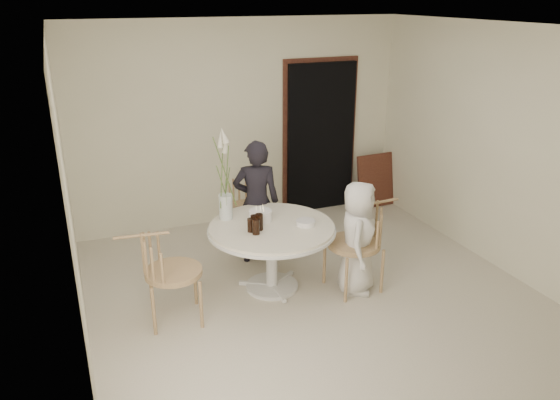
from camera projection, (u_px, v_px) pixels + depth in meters
name	position (u px, v px, depth m)	size (l,w,h in m)	color
ground	(311.00, 292.00, 5.79)	(4.50, 4.50, 0.00)	beige
room_shell	(315.00, 144.00, 5.21)	(4.50, 4.50, 4.50)	silver
doorway	(321.00, 138.00, 7.72)	(1.00, 0.10, 2.10)	black
door_trim	(319.00, 133.00, 7.73)	(1.12, 0.03, 2.22)	brown
table	(272.00, 236.00, 5.67)	(1.33, 1.33, 0.73)	silver
picture_frame	(375.00, 181.00, 8.03)	(0.59, 0.04, 0.78)	brown
chair_far	(247.00, 198.00, 6.88)	(0.55, 0.58, 0.87)	tan
chair_right	(365.00, 233.00, 5.72)	(0.60, 0.56, 0.96)	tan
chair_left	(158.00, 264.00, 5.08)	(0.60, 0.56, 0.94)	tan
girl	(256.00, 202.00, 6.25)	(0.53, 0.35, 1.46)	black
boy	(358.00, 238.00, 5.63)	(0.59, 0.39, 1.22)	silver
birthday_cake	(260.00, 216.00, 5.72)	(0.24, 0.24, 0.17)	white
cola_tumbler_a	(254.00, 222.00, 5.51)	(0.07, 0.07, 0.15)	black
cola_tumbler_b	(259.00, 222.00, 5.50)	(0.08, 0.08, 0.17)	black
cola_tumbler_c	(256.00, 227.00, 5.40)	(0.07, 0.07, 0.16)	black
cola_tumbler_d	(251.00, 225.00, 5.46)	(0.07, 0.07, 0.14)	black
plate_stack	(306.00, 223.00, 5.63)	(0.20, 0.20, 0.05)	white
flower_vase	(225.00, 187.00, 5.68)	(0.14, 0.14, 1.01)	silver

